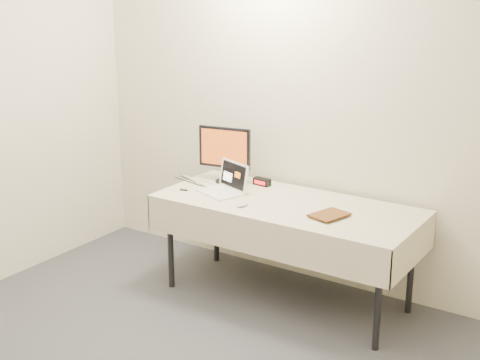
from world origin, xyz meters
The scene contains 9 objects.
back_wall centered at (0.00, 2.50, 1.35)m, with size 4.00×0.10×2.70m, color beige.
table centered at (0.00, 2.05, 0.68)m, with size 1.86×0.81×0.74m.
laptop centered at (-0.49, 2.01, 0.79)m, with size 0.38×0.35×0.22m.
monitor centered at (-0.65, 2.22, 0.99)m, with size 0.42×0.17×0.43m.
book centered at (0.29, 1.97, 0.86)m, with size 0.18×0.02×0.24m, color #9B531C.
alarm_clock centered at (-0.37, 2.31, 0.77)m, with size 0.14×0.07×0.06m.
clicker centered at (-0.22, 1.81, 0.75)m, with size 0.05×0.10×0.02m, color silver.
paper_form centered at (0.37, 2.04, 0.74)m, with size 0.10×0.24×0.00m, color #AFD4A9.
usb_dongle centered at (-0.78, 1.87, 0.74)m, with size 0.06×0.02×0.01m, color black.
Camera 1 is at (2.16, -1.83, 2.23)m, focal length 50.00 mm.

